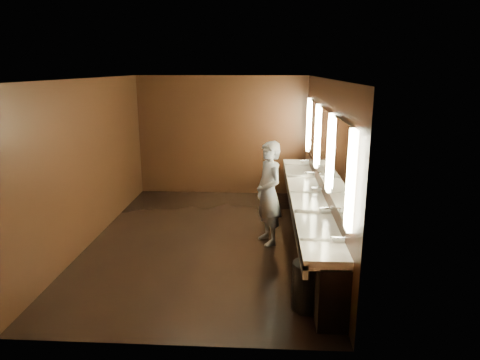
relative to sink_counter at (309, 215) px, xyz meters
name	(u,v)px	position (x,y,z in m)	size (l,w,h in m)	color
floor	(207,240)	(-1.79, 0.00, -0.50)	(6.00, 6.00, 0.00)	black
ceiling	(203,78)	(-1.79, 0.00, 2.30)	(4.00, 6.00, 0.02)	#2D2D2B
wall_back	(222,136)	(-1.79, 3.00, 0.90)	(4.00, 0.02, 2.80)	black
wall_front	(165,226)	(-1.79, -3.00, 0.90)	(4.00, 0.02, 2.80)	black
wall_left	(90,162)	(-3.79, 0.00, 0.90)	(0.02, 6.00, 2.80)	black
wall_right	(324,164)	(0.21, 0.00, 0.90)	(0.02, 6.00, 2.80)	black
sink_counter	(309,215)	(0.00, 0.00, 0.00)	(0.55, 5.40, 1.01)	black
mirror_band	(323,144)	(0.19, 0.00, 1.25)	(0.06, 5.03, 1.15)	#FCF4BA
person	(269,193)	(-0.70, -0.04, 0.40)	(0.65, 0.43, 1.79)	#9CB8E9
trash_bin	(308,286)	(-0.22, -2.15, -0.19)	(0.40, 0.40, 0.62)	black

